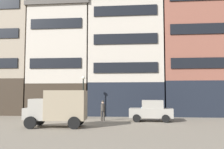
% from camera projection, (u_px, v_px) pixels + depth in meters
% --- Properties ---
extents(ground_plane, '(120.00, 120.00, 0.00)m').
position_uv_depth(ground_plane, '(63.00, 125.00, 19.15)').
color(ground_plane, slate).
extents(building_far_left, '(9.27, 5.91, 17.95)m').
position_uv_depth(building_far_left, '(0.00, 40.00, 30.47)').
color(building_far_left, '#33281E').
rests_on(building_far_left, ground_plane).
extents(building_center_left, '(7.29, 5.91, 12.73)m').
position_uv_depth(building_center_left, '(63.00, 60.00, 29.52)').
color(building_center_left, '#33281E').
rests_on(building_center_left, ground_plane).
extents(building_center_right, '(8.54, 5.91, 13.29)m').
position_uv_depth(building_center_right, '(126.00, 57.00, 28.82)').
color(building_center_right, black).
rests_on(building_center_right, ground_plane).
extents(building_far_right, '(7.11, 5.91, 18.49)m').
position_uv_depth(building_far_right, '(191.00, 33.00, 28.32)').
color(building_far_right, black).
rests_on(building_far_right, ground_plane).
extents(delivery_truck_near, '(4.45, 2.36, 2.62)m').
position_uv_depth(delivery_truck_near, '(58.00, 107.00, 17.80)').
color(delivery_truck_near, gray).
rests_on(delivery_truck_near, ground_plane).
extents(sedan_dark, '(3.78, 2.03, 1.83)m').
position_uv_depth(sedan_dark, '(151.00, 111.00, 21.48)').
color(sedan_dark, gray).
rests_on(sedan_dark, ground_plane).
extents(pedestrian_officer, '(0.51, 0.51, 1.79)m').
position_uv_depth(pedestrian_officer, '(103.00, 110.00, 21.87)').
color(pedestrian_officer, '#38332D').
rests_on(pedestrian_officer, ground_plane).
extents(streetlamp_curbside, '(0.32, 0.32, 4.12)m').
position_uv_depth(streetlamp_curbside, '(83.00, 91.00, 24.25)').
color(streetlamp_curbside, black).
rests_on(streetlamp_curbside, ground_plane).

